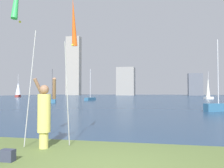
# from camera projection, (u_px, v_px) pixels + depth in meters

# --- Properties ---
(ground) EXTENTS (120.00, 138.00, 0.12)m
(ground) POSITION_uv_depth(u_px,v_px,m) (155.00, 98.00, 54.10)
(ground) COLOR #5B7038
(person) EXTENTS (0.66, 0.49, 1.81)m
(person) POSITION_uv_depth(u_px,v_px,m) (44.00, 113.00, 6.02)
(person) COLOR #D8CC66
(person) RESTS_ON ground
(kite_flag_right) EXTENTS (0.16, 0.81, 4.11)m
(kite_flag_right) POSITION_uv_depth(u_px,v_px,m) (73.00, 25.00, 6.62)
(kite_flag_right) COLOR #B2B2B7
(kite_flag_right) RESTS_ON ground
(bag) EXTENTS (0.28, 0.18, 0.25)m
(bag) POSITION_uv_depth(u_px,v_px,m) (8.00, 155.00, 4.85)
(bag) COLOR #33384C
(bag) RESTS_ON ground
(sailboat_0) EXTENTS (1.75, 2.44, 4.52)m
(sailboat_0) POSITION_uv_depth(u_px,v_px,m) (52.00, 101.00, 31.21)
(sailboat_0) COLOR #2D6084
(sailboat_0) RESTS_ON ground
(sailboat_1) EXTENTS (1.21, 3.04, 5.31)m
(sailboat_1) POSITION_uv_depth(u_px,v_px,m) (90.00, 98.00, 39.92)
(sailboat_1) COLOR #2D6084
(sailboat_1) RESTS_ON ground
(sailboat_4) EXTENTS (1.91, 2.99, 6.15)m
(sailboat_4) POSITION_uv_depth(u_px,v_px,m) (18.00, 89.00, 63.69)
(sailboat_4) COLOR maroon
(sailboat_4) RESTS_ON ground
(sailboat_6) EXTENTS (2.22, 1.53, 5.34)m
(sailboat_6) POSITION_uv_depth(u_px,v_px,m) (219.00, 106.00, 17.24)
(sailboat_6) COLOR #2D6084
(sailboat_6) RESTS_ON ground
(sailboat_7) EXTENTS (1.84, 1.52, 5.45)m
(sailboat_7) POSITION_uv_depth(u_px,v_px,m) (208.00, 90.00, 46.29)
(sailboat_7) COLOR silver
(sailboat_7) RESTS_ON ground
(skyline_tower_0) EXTENTS (6.31, 3.52, 26.29)m
(skyline_tower_0) POSITION_uv_depth(u_px,v_px,m) (74.00, 66.00, 105.56)
(skyline_tower_0) COLOR gray
(skyline_tower_0) RESTS_ON ground
(skyline_tower_1) EXTENTS (7.28, 6.30, 11.60)m
(skyline_tower_1) POSITION_uv_depth(u_px,v_px,m) (126.00, 81.00, 97.99)
(skyline_tower_1) COLOR gray
(skyline_tower_1) RESTS_ON ground
(skyline_tower_2) EXTENTS (5.38, 3.11, 8.68)m
(skyline_tower_2) POSITION_uv_depth(u_px,v_px,m) (195.00, 84.00, 91.50)
(skyline_tower_2) COLOR #565B66
(skyline_tower_2) RESTS_ON ground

